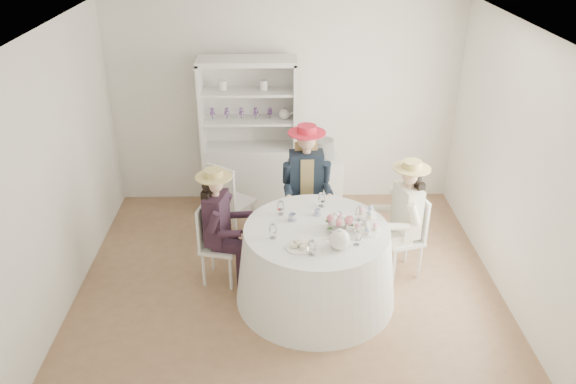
{
  "coord_description": "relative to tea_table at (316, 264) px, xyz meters",
  "views": [
    {
      "loc": [
        -0.12,
        -5.0,
        3.72
      ],
      "look_at": [
        0.0,
        0.1,
        1.05
      ],
      "focal_mm": 35.0,
      "sensor_mm": 36.0,
      "label": 1
    }
  ],
  "objects": [
    {
      "name": "stemware_set",
      "position": [
        0.0,
        0.0,
        0.49
      ],
      "size": [
        0.95,
        0.99,
        0.15
      ],
      "color": "white",
      "rests_on": "tea_table"
    },
    {
      "name": "wall_front",
      "position": [
        -0.28,
        -1.73,
        0.94
      ],
      "size": [
        4.5,
        0.0,
        4.5
      ],
      "primitive_type": "plane",
      "rotation": [
        -1.57,
        0.0,
        0.0
      ],
      "color": "white",
      "rests_on": "ground"
    },
    {
      "name": "teacup_b",
      "position": [
        0.02,
        0.27,
        0.45
      ],
      "size": [
        0.08,
        0.08,
        0.06
      ],
      "primitive_type": "imported",
      "rotation": [
        0.0,
        0.0,
        -0.42
      ],
      "color": "white",
      "rests_on": "tea_table"
    },
    {
      "name": "guest_left",
      "position": [
        -1.0,
        0.33,
        0.33
      ],
      "size": [
        0.53,
        0.5,
        1.33
      ],
      "rotation": [
        0.0,
        0.0,
        1.34
      ],
      "color": "silver",
      "rests_on": "ground"
    },
    {
      "name": "guest_right",
      "position": [
        0.97,
        0.41,
        0.35
      ],
      "size": [
        0.55,
        0.51,
        1.36
      ],
      "rotation": [
        0.0,
        0.0,
        -1.3
      ],
      "color": "silver",
      "rests_on": "ground"
    },
    {
      "name": "sandwich_plate",
      "position": [
        -0.18,
        -0.33,
        0.43
      ],
      "size": [
        0.27,
        0.27,
        0.06
      ],
      "rotation": [
        0.0,
        0.0,
        -0.35
      ],
      "color": "white",
      "rests_on": "tea_table"
    },
    {
      "name": "side_table",
      "position": [
        0.22,
        1.97,
        -0.07
      ],
      "size": [
        0.52,
        0.52,
        0.7
      ],
      "primitive_type": "cube",
      "rotation": [
        0.0,
        0.0,
        0.17
      ],
      "color": "silver",
      "rests_on": "ground"
    },
    {
      "name": "table_teapot",
      "position": [
        0.19,
        -0.34,
        0.51
      ],
      "size": [
        0.28,
        0.2,
        0.21
      ],
      "rotation": [
        0.0,
        0.0,
        0.41
      ],
      "color": "white",
      "rests_on": "tea_table"
    },
    {
      "name": "ceiling",
      "position": [
        -0.28,
        0.27,
        2.29
      ],
      "size": [
        4.5,
        4.5,
        0.0
      ],
      "primitive_type": "plane",
      "rotation": [
        3.14,
        0.0,
        0.0
      ],
      "color": "white",
      "rests_on": "wall_back"
    },
    {
      "name": "cupcake_stand",
      "position": [
        0.48,
        -0.05,
        0.51
      ],
      "size": [
        0.26,
        0.26,
        0.25
      ],
      "rotation": [
        0.0,
        0.0,
        0.27
      ],
      "color": "white",
      "rests_on": "tea_table"
    },
    {
      "name": "flower_arrangement",
      "position": [
        0.21,
        -0.02,
        0.52
      ],
      "size": [
        0.2,
        0.2,
        0.08
      ],
      "rotation": [
        0.0,
        0.0,
        0.15
      ],
      "color": "#DE6F82",
      "rests_on": "tea_table"
    },
    {
      "name": "spare_chair",
      "position": [
        -0.97,
        1.15,
        0.13
      ],
      "size": [
        0.59,
        0.59,
        1.02
      ],
      "rotation": [
        0.0,
        0.0,
        2.5
      ],
      "color": "silver",
      "rests_on": "ground"
    },
    {
      "name": "wall_back",
      "position": [
        -0.28,
        2.27,
        0.94
      ],
      "size": [
        4.5,
        0.0,
        4.5
      ],
      "primitive_type": "plane",
      "rotation": [
        1.57,
        0.0,
        0.0
      ],
      "color": "white",
      "rests_on": "ground"
    },
    {
      "name": "guest_mid",
      "position": [
        -0.05,
        1.05,
        0.44
      ],
      "size": [
        0.54,
        0.57,
        1.51
      ],
      "rotation": [
        0.0,
        0.0,
        0.04
      ],
      "color": "silver",
      "rests_on": "ground"
    },
    {
      "name": "teacup_c",
      "position": [
        0.22,
        0.17,
        0.45
      ],
      "size": [
        0.1,
        0.1,
        0.07
      ],
      "primitive_type": "imported",
      "rotation": [
        0.0,
        0.0,
        -0.28
      ],
      "color": "white",
      "rests_on": "tea_table"
    },
    {
      "name": "flower_bowl",
      "position": [
        0.19,
        -0.06,
        0.44
      ],
      "size": [
        0.25,
        0.25,
        0.05
      ],
      "primitive_type": "imported",
      "rotation": [
        0.0,
        0.0,
        -0.38
      ],
      "color": "white",
      "rests_on": "tea_table"
    },
    {
      "name": "hatbox",
      "position": [
        0.22,
        1.97,
        0.42
      ],
      "size": [
        0.33,
        0.33,
        0.27
      ],
      "primitive_type": "cylinder",
      "rotation": [
        0.0,
        0.0,
        0.27
      ],
      "color": "black",
      "rests_on": "side_table"
    },
    {
      "name": "wall_right",
      "position": [
        1.97,
        0.27,
        0.94
      ],
      "size": [
        0.0,
        4.5,
        4.5
      ],
      "primitive_type": "plane",
      "rotation": [
        1.57,
        0.0,
        -1.57
      ],
      "color": "white",
      "rests_on": "ground"
    },
    {
      "name": "hutch",
      "position": [
        -0.73,
        1.97,
        0.31
      ],
      "size": [
        1.21,
        0.48,
        2.03
      ],
      "rotation": [
        0.0,
        0.0,
        -0.03
      ],
      "color": "silver",
      "rests_on": "ground"
    },
    {
      "name": "wall_left",
      "position": [
        -2.53,
        0.27,
        0.94
      ],
      "size": [
        0.0,
        4.5,
        4.5
      ],
      "primitive_type": "plane",
      "rotation": [
        1.57,
        0.0,
        1.57
      ],
      "color": "white",
      "rests_on": "ground"
    },
    {
      "name": "ground",
      "position": [
        -0.28,
        0.27,
        -0.41
      ],
      "size": [
        4.5,
        4.5,
        0.0
      ],
      "primitive_type": "plane",
      "color": "#866143",
      "rests_on": "ground"
    },
    {
      "name": "teacup_a",
      "position": [
        -0.24,
        0.16,
        0.45
      ],
      "size": [
        0.1,
        0.1,
        0.07
      ],
      "primitive_type": "imported",
      "rotation": [
        0.0,
        0.0,
        -0.29
      ],
      "color": "white",
      "rests_on": "tea_table"
    },
    {
      "name": "tea_table",
      "position": [
        0.0,
        0.0,
        0.0
      ],
      "size": [
        1.65,
        1.65,
        0.83
      ],
      "rotation": [
        0.0,
        0.0,
        0.07
      ],
      "color": "white",
      "rests_on": "ground"
    }
  ]
}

